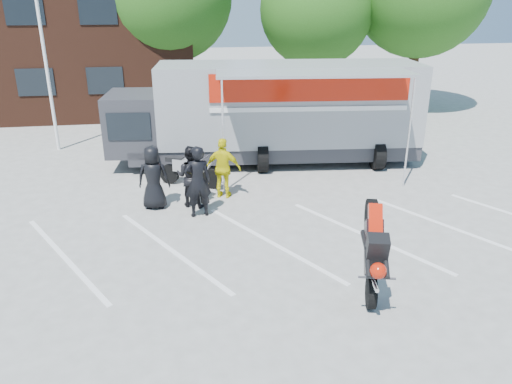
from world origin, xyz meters
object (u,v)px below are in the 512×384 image
object	(u,v)px
spectator_hivis	(223,168)
spectator_leather_a	(153,177)
transporter_truck	(274,162)
spectator_leather_b	(198,182)
stunt_bike_rider	(366,288)
tree_mid	(316,10)
parked_motorcycle	(191,186)
flagpole	(46,12)
spectator_leather_c	(191,176)

from	to	relation	value
spectator_hivis	spectator_leather_a	bearing A→B (deg)	35.10
transporter_truck	spectator_leather_b	distance (m)	5.29
stunt_bike_rider	spectator_hivis	bearing A→B (deg)	128.62
spectator_leather_a	spectator_hivis	xyz separation A→B (m)	(1.99, 0.49, -0.00)
tree_mid	spectator_leather_b	bearing A→B (deg)	-117.90
tree_mid	spectator_hivis	size ratio (longest dim) A/B	4.30
transporter_truck	parked_motorcycle	world-z (taller)	transporter_truck
spectator_leather_b	spectator_hivis	bearing A→B (deg)	-131.60
spectator_leather_a	parked_motorcycle	bearing A→B (deg)	-115.69
flagpole	stunt_bike_rider	xyz separation A→B (m)	(8.00, -11.30, -5.05)
tree_mid	spectator_leather_c	size ratio (longest dim) A/B	4.37
spectator_leather_b	spectator_hivis	xyz separation A→B (m)	(0.80, 1.24, -0.09)
parked_motorcycle	tree_mid	bearing A→B (deg)	-7.03
transporter_truck	stunt_bike_rider	distance (m)	8.49
stunt_bike_rider	spectator_hivis	xyz separation A→B (m)	(-2.38, 5.41, 0.89)
stunt_bike_rider	transporter_truck	bearing A→B (deg)	106.77
transporter_truck	spectator_leather_c	world-z (taller)	spectator_leather_c
spectator_leather_b	transporter_truck	bearing A→B (deg)	-132.66
spectator_leather_b	spectator_leather_c	bearing A→B (deg)	-86.86
spectator_leather_c	spectator_hivis	size ratio (longest dim) A/B	0.98
transporter_truck	spectator_leather_a	xyz separation A→B (m)	(-4.09, -3.56, 0.90)
flagpole	transporter_truck	world-z (taller)	flagpole
parked_motorcycle	spectator_leather_c	bearing A→B (deg)	-153.67
transporter_truck	spectator_leather_a	distance (m)	5.49
flagpole	spectator_leather_a	world-z (taller)	flagpole
spectator_leather_c	transporter_truck	bearing A→B (deg)	-106.45
transporter_truck	parked_motorcycle	size ratio (longest dim) A/B	5.14
spectator_leather_a	spectator_leather_b	bearing A→B (deg)	155.21
flagpole	spectator_leather_a	xyz separation A→B (m)	(3.63, -6.38, -4.16)
flagpole	tree_mid	size ratio (longest dim) A/B	1.04
stunt_bike_rider	spectator_hivis	world-z (taller)	spectator_hivis
spectator_leather_a	spectator_hivis	distance (m)	2.05
flagpole	tree_mid	world-z (taller)	flagpole
flagpole	spectator_leather_b	bearing A→B (deg)	-55.99
transporter_truck	stunt_bike_rider	world-z (taller)	transporter_truck
parked_motorcycle	spectator_leather_b	xyz separation A→B (m)	(0.14, -2.34, 0.98)
spectator_leather_b	tree_mid	bearing A→B (deg)	-126.71
tree_mid	parked_motorcycle	size ratio (longest dim) A/B	3.63
spectator_leather_c	spectator_hivis	xyz separation A→B (m)	(0.96, 0.49, 0.02)
flagpole	spectator_hivis	size ratio (longest dim) A/B	4.48
tree_mid	spectator_leather_c	distance (m)	13.77
tree_mid	spectator_leather_a	distance (m)	14.28
spectator_hivis	stunt_bike_rider	bearing A→B (deg)	135.11
parked_motorcycle	flagpole	bearing A→B (deg)	71.08
stunt_bike_rider	spectator_leather_c	world-z (taller)	spectator_leather_c
parked_motorcycle	stunt_bike_rider	bearing A→B (deg)	-126.06
spectator_leather_a	spectator_leather_c	distance (m)	1.03
stunt_bike_rider	spectator_leather_b	distance (m)	5.33
tree_mid	transporter_truck	distance (m)	9.90
spectator_leather_b	spectator_leather_c	distance (m)	0.77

